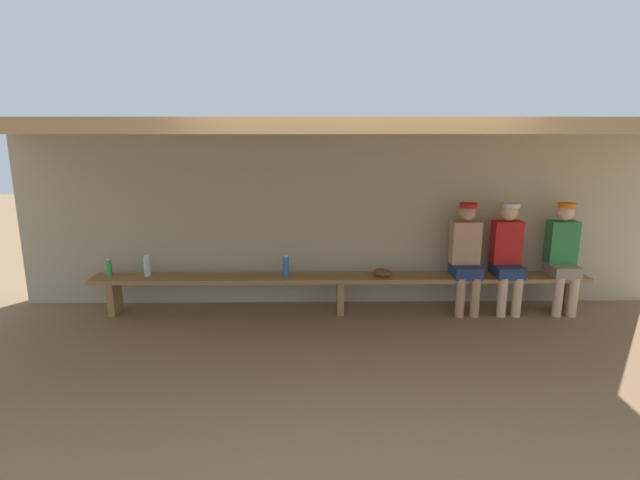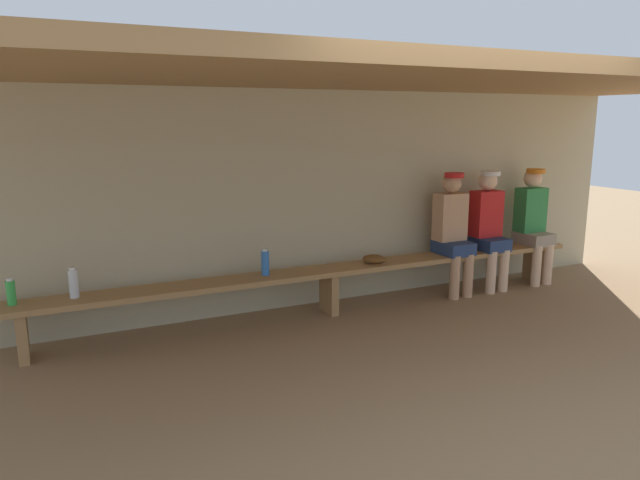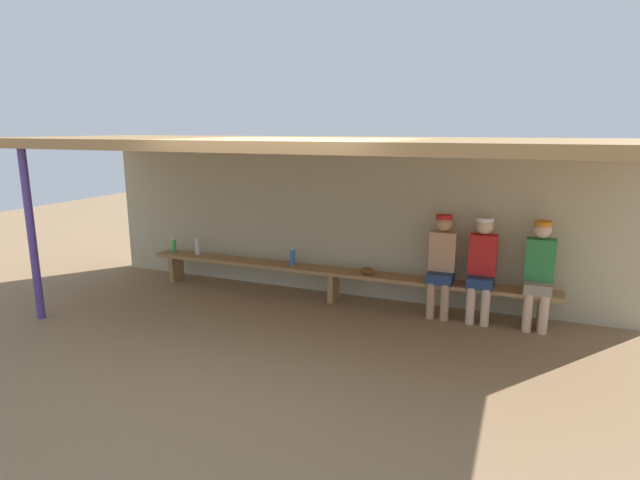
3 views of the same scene
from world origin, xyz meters
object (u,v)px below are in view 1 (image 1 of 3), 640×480
object	(u,v)px
player_with_sunglasses	(507,252)
water_bottle_green	(109,267)
water_bottle_blue	(286,266)
baseball_glove_dark_brown	(382,273)
water_bottle_orange	(147,266)
bench	(340,282)
player_leftmost	(563,252)
player_near_post	(466,253)

from	to	relation	value
player_with_sunglasses	water_bottle_green	bearing A→B (deg)	179.57
water_bottle_blue	baseball_glove_dark_brown	bearing A→B (deg)	-2.42
player_with_sunglasses	baseball_glove_dark_brown	bearing A→B (deg)	-179.13
water_bottle_blue	water_bottle_green	xyz separation A→B (m)	(-2.14, 0.01, -0.02)
water_bottle_orange	bench	bearing A→B (deg)	-0.88
player_with_sunglasses	water_bottle_green	xyz separation A→B (m)	(-4.82, 0.04, -0.18)
water_bottle_blue	water_bottle_green	size ratio (longest dim) A/B	1.15
water_bottle_orange	water_bottle_blue	distance (m)	1.68
player_leftmost	water_bottle_blue	size ratio (longest dim) A/B	5.25
water_bottle_green	water_bottle_blue	bearing A→B (deg)	-0.26
player_near_post	water_bottle_green	world-z (taller)	player_near_post
water_bottle_orange	water_bottle_green	bearing A→B (deg)	179.51
bench	player_near_post	world-z (taller)	player_near_post
bench	water_bottle_orange	distance (m)	2.35
player_near_post	player_leftmost	world-z (taller)	same
player_leftmost	player_with_sunglasses	distance (m)	0.67
player_near_post	water_bottle_green	xyz separation A→B (m)	(-4.31, 0.04, -0.18)
bench	water_bottle_blue	size ratio (longest dim) A/B	23.41
player_with_sunglasses	bench	bearing A→B (deg)	-179.90
bench	water_bottle_orange	world-z (taller)	water_bottle_orange
player_near_post	baseball_glove_dark_brown	xyz separation A→B (m)	(-1.00, -0.02, -0.24)
player_near_post	player_with_sunglasses	xyz separation A→B (m)	(0.50, 0.00, 0.00)
baseball_glove_dark_brown	water_bottle_green	bearing A→B (deg)	37.17
player_near_post	baseball_glove_dark_brown	world-z (taller)	player_near_post
water_bottle_blue	bench	bearing A→B (deg)	-2.62
baseball_glove_dark_brown	bench	bearing A→B (deg)	36.02
water_bottle_blue	water_bottle_green	bearing A→B (deg)	179.74
bench	player_leftmost	distance (m)	2.71
player_near_post	baseball_glove_dark_brown	bearing A→B (deg)	-178.70
player_with_sunglasses	water_bottle_blue	bearing A→B (deg)	179.43
water_bottle_orange	water_bottle_blue	bearing A→B (deg)	-0.20
player_near_post	water_bottle_orange	world-z (taller)	player_near_post
player_near_post	water_bottle_orange	xyz separation A→B (m)	(-3.85, 0.03, -0.16)
bench	player_leftmost	world-z (taller)	player_leftmost
player_with_sunglasses	player_near_post	bearing A→B (deg)	180.00
water_bottle_orange	player_with_sunglasses	bearing A→B (deg)	-0.43
water_bottle_green	baseball_glove_dark_brown	bearing A→B (deg)	-1.03
water_bottle_green	bench	bearing A→B (deg)	-0.82
water_bottle_green	baseball_glove_dark_brown	distance (m)	3.31
water_bottle_orange	water_bottle_blue	size ratio (longest dim) A/B	1.02
player_leftmost	baseball_glove_dark_brown	distance (m)	2.19
player_leftmost	water_bottle_orange	size ratio (longest dim) A/B	5.14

